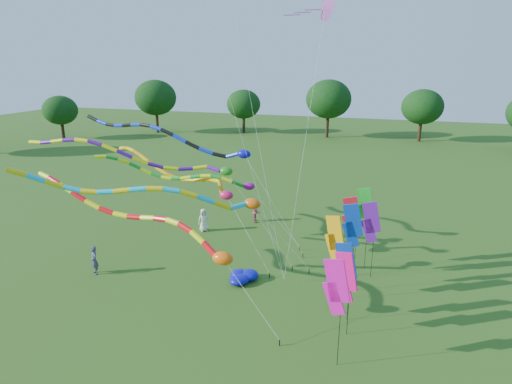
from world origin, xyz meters
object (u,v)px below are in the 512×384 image
(tube_kite_orange, at_px, (183,175))
(blue_nylon_heap, at_px, (245,276))
(tube_kite_red, at_px, (148,222))
(person_a, at_px, (204,220))
(person_c, at_px, (256,212))
(person_b, at_px, (94,260))

(tube_kite_orange, xyz_separation_m, blue_nylon_heap, (5.35, -3.27, -4.74))
(tube_kite_red, bearing_deg, person_a, 112.20)
(blue_nylon_heap, relative_size, person_c, 0.75)
(person_a, bearing_deg, person_b, -152.75)
(person_a, distance_m, person_b, 8.73)
(tube_kite_orange, bearing_deg, tube_kite_red, -56.85)
(blue_nylon_heap, xyz_separation_m, person_a, (-5.32, 6.06, 0.64))
(tube_kite_orange, relative_size, person_a, 7.42)
(tube_kite_red, bearing_deg, person_c, 95.98)
(tube_kite_red, distance_m, person_a, 9.94)
(blue_nylon_heap, bearing_deg, tube_kite_red, -141.72)
(person_b, bearing_deg, blue_nylon_heap, 48.33)
(person_a, xyz_separation_m, person_b, (-3.32, -8.08, 0.01))
(tube_kite_orange, bearing_deg, person_b, -100.06)
(tube_kite_red, xyz_separation_m, tube_kite_orange, (-1.29, 6.47, 0.73))
(person_a, bearing_deg, blue_nylon_heap, -89.11)
(tube_kite_red, xyz_separation_m, person_a, (-1.26, 9.26, -3.37))
(person_a, height_order, person_b, person_b)
(tube_kite_red, height_order, blue_nylon_heap, tube_kite_red)
(blue_nylon_heap, bearing_deg, person_b, -166.86)
(person_c, bearing_deg, tube_kite_orange, 133.23)
(blue_nylon_heap, xyz_separation_m, person_c, (-2.23, 9.11, 0.56))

